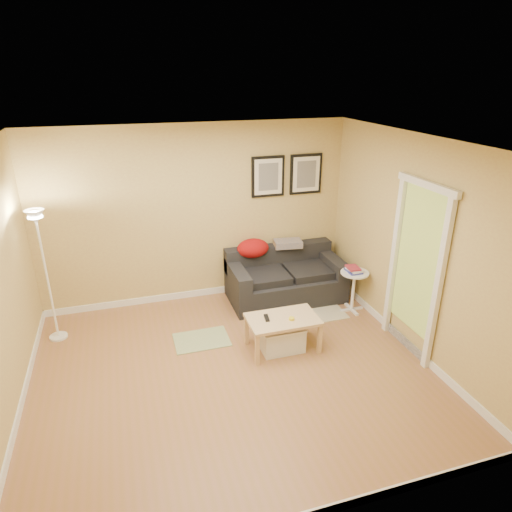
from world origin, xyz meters
The scene contains 23 objects.
floor centered at (0.00, 0.00, 0.00)m, with size 4.50×4.50×0.00m, color #996441.
ceiling centered at (0.00, 0.00, 2.60)m, with size 4.50×4.50×0.00m, color white.
wall_back centered at (0.00, 2.00, 1.30)m, with size 4.50×4.50×0.00m, color tan.
wall_front centered at (0.00, -2.00, 1.30)m, with size 4.50×4.50×0.00m, color tan.
wall_right centered at (2.25, 0.00, 1.30)m, with size 4.00×4.00×0.00m, color tan.
baseboard_back centered at (0.00, 1.99, 0.05)m, with size 4.50×0.02×0.10m, color white.
baseboard_left centered at (-2.24, 0.00, 0.05)m, with size 0.02×4.00×0.10m, color white.
baseboard_right centered at (2.24, 0.00, 0.05)m, with size 0.02×4.00×0.10m, color white.
sofa centered at (1.23, 1.53, 0.38)m, with size 1.70×0.90×0.75m, color black, non-canonical shape.
red_throw centered at (0.80, 1.80, 0.77)m, with size 0.48×0.36×0.28m, color maroon, non-canonical shape.
plaid_throw centered at (1.36, 1.81, 0.78)m, with size 0.42×0.26×0.10m, color #A3815F, non-canonical shape.
framed_print_left centered at (1.08, 1.98, 1.80)m, with size 0.50×0.04×0.60m, color black, non-canonical shape.
framed_print_right centered at (1.68, 1.98, 1.80)m, with size 0.50×0.04×0.60m, color black, non-canonical shape.
area_rug centered at (1.27, 1.10, 0.01)m, with size 1.25×0.85×0.01m, color #BEBA97.
green_runner centered at (-0.22, 0.75, 0.01)m, with size 0.70×0.50×0.01m, color #668C4C.
coffee_table centered at (0.72, 0.28, 0.22)m, with size 0.87×0.53×0.43m, color #D6B082, non-canonical shape.
remote_control centered at (0.52, 0.32, 0.44)m, with size 0.05×0.16×0.02m, color black.
tape_roll centered at (0.80, 0.20, 0.45)m, with size 0.07×0.07×0.03m, color yellow.
storage_bin centered at (0.70, 0.27, 0.17)m, with size 0.54×0.39×0.33m, color white, non-canonical shape.
side_table centered at (2.02, 0.89, 0.31)m, with size 0.40×0.40×0.61m, color white, non-canonical shape.
book_stack centered at (2.01, 0.90, 0.65)m, with size 0.18×0.24×0.08m, color #313893, non-canonical shape.
floor_lamp centered at (-2.00, 1.37, 0.83)m, with size 0.23×0.23×1.75m, color white, non-canonical shape.
doorway centered at (2.20, -0.15, 1.02)m, with size 0.12×1.01×2.13m, color white, non-canonical shape.
Camera 1 is at (-1.01, -4.22, 3.25)m, focal length 31.62 mm.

